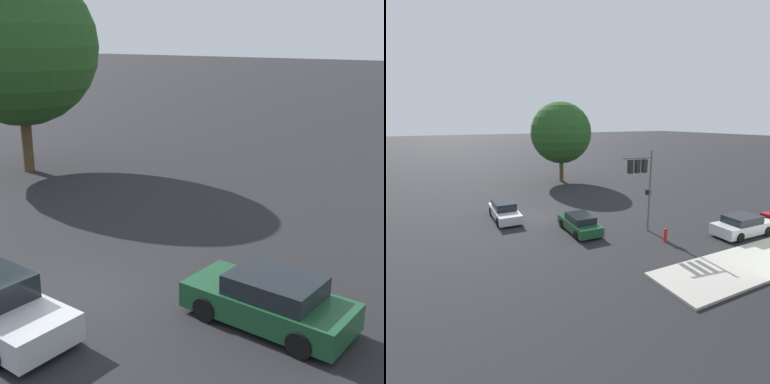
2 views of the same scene
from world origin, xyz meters
The scene contains 7 objects.
ground_plane centered at (0.00, 0.00, 0.00)m, with size 300.00×300.00×0.00m, color black.
street_tree centered at (-12.00, 8.10, 6.07)m, with size 7.50×7.50×9.83m.
traffic_signal centered at (6.76, 5.70, 4.11)m, with size 0.60×2.31×5.69m.
crossing_car_0 centered at (-0.28, -2.01, 0.66)m, with size 4.80×1.90×1.39m.
crossing_car_1 centered at (4.93, 2.01, 0.60)m, with size 4.03×1.90×1.26m.
parked_car_0 centered at (10.47, 11.60, 0.67)m, with size 1.98×4.46×1.39m.
fire_hydrant centered at (9.03, 6.09, 0.49)m, with size 0.22×0.22×0.92m.
Camera 2 is at (22.53, -7.02, 7.61)m, focal length 28.00 mm.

